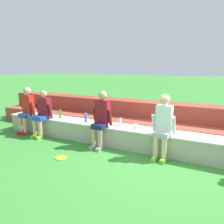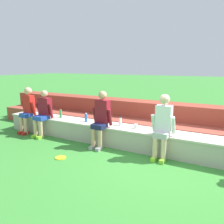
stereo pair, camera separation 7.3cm
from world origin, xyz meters
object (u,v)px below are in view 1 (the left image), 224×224
Objects in this scene: frisbee at (61,158)px; person_far_left at (26,109)px; water_bottle_mid_right at (60,114)px; person_left_of_center at (42,112)px; water_bottle_near_left at (120,121)px; person_center at (101,118)px; water_bottle_near_right at (86,118)px; person_right_of_center at (163,124)px; plastic_cup_left_end at (136,126)px.

person_far_left is at bearing 153.96° from frisbee.
water_bottle_mid_right is 1.11× the size of frisbee.
water_bottle_near_left is (2.30, 0.39, -0.09)m from person_left_of_center.
frisbee is at bearing -111.35° from person_center.
person_center is (1.94, 0.02, 0.04)m from person_left_of_center.
person_left_of_center is at bearing -170.44° from water_bottle_near_left.
person_left_of_center is 5.46× the size of frisbee.
person_left_of_center is (0.65, -0.02, -0.04)m from person_far_left.
person_center is 0.72m from water_bottle_near_right.
person_right_of_center reaches higher than frisbee.
water_bottle_near_left is at bearing 163.31° from person_right_of_center.
frisbee is (-1.97, -1.07, -0.76)m from person_right_of_center.
water_bottle_near_right is at bearing -179.42° from plastic_cup_left_end.
person_far_left is at bearing -179.96° from person_center.
person_right_of_center is 1.26m from water_bottle_near_left.
frisbee is (1.52, -1.05, -0.69)m from person_left_of_center.
frisbee is (1.16, -1.39, -0.63)m from water_bottle_mid_right.
person_far_left is 2.59m from person_center.
frisbee is at bearing -151.40° from person_right_of_center.
water_bottle_near_right is at bearing -175.22° from water_bottle_near_left.
person_right_of_center is (3.49, 0.03, 0.06)m from person_left_of_center.
person_center is 0.53m from water_bottle_near_left.
person_left_of_center is 0.50m from water_bottle_mid_right.
person_center is at bearing 0.54° from person_left_of_center.
water_bottle_mid_right is at bearing -178.65° from water_bottle_near_left.
frisbee is at bearing -34.47° from person_left_of_center.
water_bottle_near_left is 1.93m from water_bottle_mid_right.
water_bottle_mid_right is (-0.93, 0.04, 0.01)m from water_bottle_near_right.
water_bottle_near_right is 2.17× the size of plastic_cup_left_end.
person_far_left is 1.97m from water_bottle_near_right.
person_far_left is at bearing 178.55° from person_left_of_center.
person_right_of_center reaches higher than person_center.
water_bottle_mid_right is at bearing 129.94° from frisbee.
person_left_of_center reaches higher than water_bottle_mid_right.
person_far_left is at bearing -171.63° from water_bottle_near_right.
water_bottle_near_left is (2.95, 0.37, -0.13)m from person_far_left.
water_bottle_mid_right reaches higher than plastic_cup_left_end.
water_bottle_near_right is (-2.20, 0.28, -0.15)m from person_right_of_center.
person_left_of_center is 1.33m from water_bottle_near_right.
person_center is 0.99× the size of person_right_of_center.
person_center reaches higher than frisbee.
person_left_of_center is 1.94m from person_center.
person_right_of_center is 2.37m from frisbee.
plastic_cup_left_end is at bearing 20.10° from person_center.
water_bottle_mid_right is 2.43× the size of plastic_cup_left_end.
person_far_left is 4.15m from person_right_of_center.
person_center reaches higher than person_far_left.
water_bottle_mid_right is at bearing 177.65° from water_bottle_near_right.
water_bottle_mid_right is at bearing 179.44° from plastic_cup_left_end.
person_far_left is 5.14× the size of water_bottle_mid_right.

